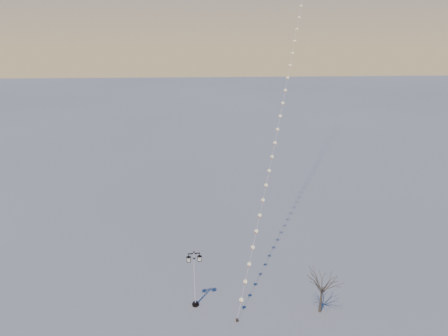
{
  "coord_description": "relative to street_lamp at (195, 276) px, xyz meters",
  "views": [
    {
      "loc": [
        -2.18,
        -23.71,
        21.7
      ],
      "look_at": [
        -0.53,
        7.73,
        10.24
      ],
      "focal_mm": 31.95,
      "sensor_mm": 36.0,
      "label": 1
    }
  ],
  "objects": [
    {
      "name": "ground",
      "position": [
        3.11,
        -3.14,
        -2.81
      ],
      "size": [
        300.0,
        300.0,
        0.0
      ],
      "primitive_type": "plane",
      "color": "slate",
      "rests_on": "ground"
    },
    {
      "name": "street_lamp",
      "position": [
        0.0,
        0.0,
        0.0
      ],
      "size": [
        1.29,
        0.56,
        5.07
      ],
      "rotation": [
        0.0,
        0.0,
        0.09
      ],
      "color": "black",
      "rests_on": "ground"
    },
    {
      "name": "kite_train",
      "position": [
        11.16,
        18.87,
        19.86
      ],
      "size": [
        16.43,
        42.39,
        45.51
      ],
      "rotation": [
        0.0,
        0.0,
        0.0
      ],
      "color": "black",
      "rests_on": "ground"
    },
    {
      "name": "bare_tree",
      "position": [
        9.95,
        -1.29,
        -0.2
      ],
      "size": [
        2.26,
        2.26,
        3.76
      ],
      "rotation": [
        0.0,
        0.0,
        0.16
      ],
      "color": "#473C2F",
      "rests_on": "ground"
    }
  ]
}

